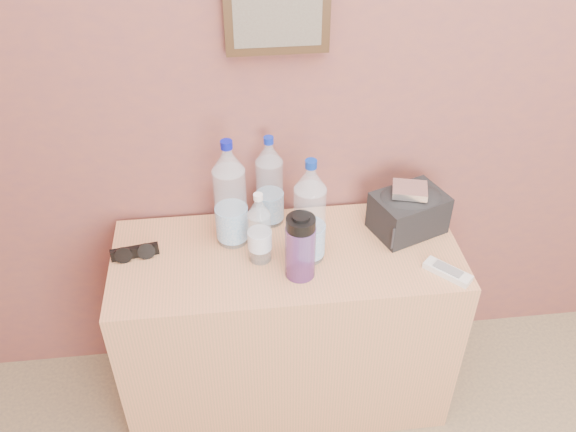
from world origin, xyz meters
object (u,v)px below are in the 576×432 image
(sunglasses, at_px, (135,252))
(pet_large_b, at_px, (270,185))
(pet_large_c, at_px, (230,199))
(ac_remote, at_px, (448,272))
(nalgene_bottle, at_px, (300,246))
(pet_small, at_px, (259,231))
(toiletry_bag, at_px, (409,211))
(dresser, at_px, (287,327))
(pet_large_d, at_px, (310,216))
(foil_packet, at_px, (410,190))

(sunglasses, bearing_deg, pet_large_b, 8.20)
(pet_large_c, xyz_separation_m, ac_remote, (0.65, -0.24, -0.16))
(pet_large_b, bearing_deg, nalgene_bottle, -76.50)
(pet_large_c, bearing_deg, sunglasses, -171.00)
(pet_small, xyz_separation_m, sunglasses, (-0.39, 0.05, -0.09))
(pet_small, relative_size, toiletry_bag, 1.10)
(dresser, height_order, pet_large_c, pet_large_c)
(pet_large_d, relative_size, pet_small, 1.44)
(pet_large_b, relative_size, pet_large_c, 0.87)
(dresser, height_order, ac_remote, ac_remote)
(pet_large_b, height_order, sunglasses, pet_large_b)
(dresser, relative_size, foil_packet, 10.23)
(pet_large_d, bearing_deg, nalgene_bottle, -115.84)
(nalgene_bottle, bearing_deg, ac_remote, -7.06)
(pet_large_c, relative_size, pet_large_d, 1.04)
(sunglasses, height_order, ac_remote, sunglasses)
(toiletry_bag, bearing_deg, dresser, 169.82)
(ac_remote, bearing_deg, pet_small, -147.72)
(pet_large_d, distance_m, ac_remote, 0.46)
(foil_packet, bearing_deg, pet_large_c, 178.26)
(dresser, distance_m, pet_small, 0.47)
(ac_remote, relative_size, foil_packet, 1.36)
(sunglasses, bearing_deg, nalgene_bottle, -24.15)
(ac_remote, relative_size, toiletry_bag, 0.66)
(pet_large_b, xyz_separation_m, ac_remote, (0.52, -0.33, -0.13))
(sunglasses, distance_m, toiletry_bag, 0.89)
(dresser, xyz_separation_m, ac_remote, (0.48, -0.15, 0.36))
(pet_small, height_order, nalgene_bottle, pet_small)
(pet_large_c, bearing_deg, dresser, -28.21)
(dresser, bearing_deg, ac_remote, -17.74)
(pet_large_d, relative_size, sunglasses, 2.40)
(dresser, xyz_separation_m, sunglasses, (-0.48, 0.04, 0.37))
(dresser, height_order, pet_large_d, pet_large_d)
(pet_large_b, relative_size, pet_small, 1.31)
(pet_large_b, bearing_deg, pet_small, -104.55)
(pet_large_d, relative_size, foil_packet, 3.29)
(pet_small, bearing_deg, pet_large_b, 75.45)
(sunglasses, xyz_separation_m, toiletry_bag, (0.89, 0.04, 0.06))
(ac_remote, distance_m, foil_packet, 0.28)
(dresser, bearing_deg, pet_large_c, 151.79)
(sunglasses, relative_size, toiletry_bag, 0.66)
(sunglasses, height_order, toiletry_bag, toiletry_bag)
(dresser, xyz_separation_m, pet_large_c, (-0.17, 0.09, 0.51))
(pet_small, bearing_deg, dresser, 8.44)
(dresser, height_order, toiletry_bag, toiletry_bag)
(pet_large_b, distance_m, nalgene_bottle, 0.28)
(foil_packet, bearing_deg, dresser, -169.87)
(ac_remote, bearing_deg, pet_large_c, -154.33)
(sunglasses, height_order, foil_packet, foil_packet)
(nalgene_bottle, relative_size, sunglasses, 1.50)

